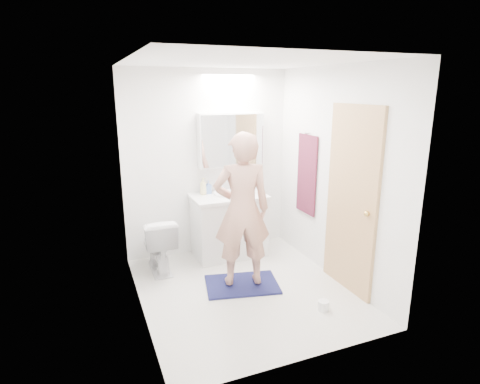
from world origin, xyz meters
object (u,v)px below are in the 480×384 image
soap_bottle_b (208,187)px  toilet_paper_roll (323,305)px  vanity_cabinet (229,227)px  person (242,210)px  toothbrush_cup (243,187)px  toilet (158,244)px  medicine_cabinet (231,140)px  soap_bottle_a (203,186)px

soap_bottle_b → toilet_paper_roll: 2.10m
vanity_cabinet → soap_bottle_b: bearing=140.0°
person → toothbrush_cup: size_ratio=18.21×
toilet → soap_bottle_b: (0.74, 0.29, 0.57)m
vanity_cabinet → medicine_cabinet: 1.14m
vanity_cabinet → toilet: bearing=-173.1°
soap_bottle_a → soap_bottle_b: (0.08, 0.03, -0.03)m
soap_bottle_a → vanity_cabinet: bearing=-27.1°
vanity_cabinet → toilet_paper_roll: size_ratio=8.18×
soap_bottle_a → soap_bottle_b: size_ratio=1.30×
vanity_cabinet → toilet_paper_roll: vanity_cabinet is taller
toilet → person: (0.78, -0.75, 0.55)m
toilet → soap_bottle_a: 0.92m
medicine_cabinet → toilet: 1.61m
medicine_cabinet → soap_bottle_b: (-0.33, -0.03, -0.59)m
toilet_paper_roll → vanity_cabinet: bearing=103.5°
medicine_cabinet → soap_bottle_b: medicine_cabinet is taller
soap_bottle_b → toothbrush_cup: size_ratio=1.85×
medicine_cabinet → soap_bottle_a: bearing=-171.7°
toothbrush_cup → vanity_cabinet: bearing=-149.0°
person → soap_bottle_b: 1.04m
toilet → toilet_paper_roll: toilet is taller
soap_bottle_b → toilet_paper_roll: (0.61, -1.82, -0.86)m
toilet_paper_roll → medicine_cabinet: bearing=98.4°
person → toilet_paper_roll: size_ratio=15.29×
medicine_cabinet → soap_bottle_b: bearing=-174.8°
vanity_cabinet → soap_bottle_b: 0.59m
soap_bottle_a → toilet: bearing=-158.0°
medicine_cabinet → soap_bottle_a: (-0.41, -0.06, -0.57)m
medicine_cabinet → toothbrush_cup: bearing=-18.6°
soap_bottle_a → toothbrush_cup: 0.56m
soap_bottle_b → toothbrush_cup: 0.48m
toilet → toilet_paper_roll: size_ratio=6.19×
vanity_cabinet → toilet: (-0.95, -0.11, -0.05)m
person → soap_bottle_a: 1.02m
vanity_cabinet → toothbrush_cup: 0.57m
toilet → person: bearing=136.9°
medicine_cabinet → toilet: (-1.07, -0.32, -1.16)m
toilet → person: person is taller
medicine_cabinet → person: medicine_cabinet is taller
person → soap_bottle_a: person is taller
toothbrush_cup → toilet_paper_roll: size_ratio=0.84×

